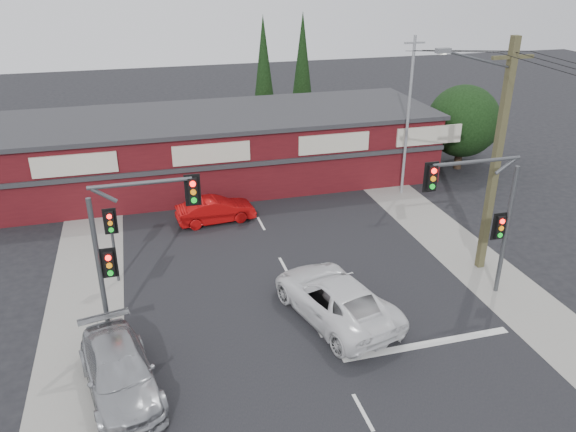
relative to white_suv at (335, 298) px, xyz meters
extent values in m
plane|color=black|center=(-0.88, -1.06, -0.83)|extent=(120.00, 120.00, 0.00)
cube|color=black|center=(-0.88, 3.94, -0.82)|extent=(14.00, 70.00, 0.01)
cube|color=gray|center=(-9.38, 3.94, -0.82)|extent=(3.00, 70.00, 0.02)
cube|color=gray|center=(7.62, 3.94, -0.82)|extent=(3.00, 70.00, 0.02)
cube|color=silver|center=(2.62, -2.56, -0.81)|extent=(6.50, 0.35, 0.01)
imported|color=white|center=(0.00, 0.00, 0.00)|extent=(4.15, 6.46, 1.66)
imported|color=#A6A8AC|center=(-7.96, -2.13, -0.09)|extent=(3.01, 5.37, 1.47)
imported|color=#AD0A0A|center=(-3.11, 9.82, -0.16)|extent=(4.20, 1.83, 1.34)
cube|color=silver|center=(-0.88, -5.07, -0.81)|extent=(0.12, 1.60, 0.01)
cube|color=silver|center=(-0.88, -0.40, -0.81)|extent=(0.12, 1.60, 0.01)
cube|color=silver|center=(-0.88, 4.26, -0.81)|extent=(0.12, 1.60, 0.01)
cube|color=silver|center=(-0.88, 8.92, -0.81)|extent=(0.12, 1.60, 0.01)
cube|color=silver|center=(-0.88, 13.59, -0.81)|extent=(0.12, 1.60, 0.01)
cube|color=silver|center=(-0.88, 18.25, -0.81)|extent=(0.12, 1.60, 0.01)
cube|color=silver|center=(-0.88, 22.92, -0.81)|extent=(0.12, 1.60, 0.01)
cube|color=#450D12|center=(-1.88, 15.94, 1.17)|extent=(26.00, 8.00, 4.00)
cube|color=#2D2D30|center=(-1.88, 15.94, 3.27)|extent=(26.40, 8.40, 0.25)
cube|color=beige|center=(-9.88, 11.89, 2.27)|extent=(4.20, 0.12, 1.10)
cube|color=beige|center=(-2.88, 11.89, 2.27)|extent=(4.20, 0.12, 1.10)
cube|color=beige|center=(4.12, 11.89, 2.27)|extent=(4.20, 0.12, 1.10)
cube|color=beige|center=(10.12, 11.89, 2.27)|extent=(4.20, 0.12, 1.10)
cube|color=#2D2D30|center=(-1.88, 11.84, 1.47)|extent=(26.00, 0.15, 0.25)
cylinder|color=#2D2116|center=(13.62, 13.94, 0.07)|extent=(0.50, 0.50, 1.80)
sphere|color=black|center=(13.62, 13.94, 2.37)|extent=(4.60, 4.60, 4.60)
sphere|color=black|center=(15.12, 14.94, 1.67)|extent=(3.40, 3.40, 3.40)
sphere|color=black|center=(12.32, 15.34, 1.47)|extent=(2.80, 2.80, 2.80)
cylinder|color=#2D2116|center=(2.62, 22.94, 0.17)|extent=(0.24, 0.24, 2.00)
cone|color=black|center=(2.62, 22.94, 4.67)|extent=(1.80, 1.80, 7.50)
cylinder|color=#2D2116|center=(6.12, 24.94, 0.17)|extent=(0.24, 0.24, 2.00)
cone|color=black|center=(6.12, 24.94, 4.67)|extent=(1.80, 1.80, 7.50)
cylinder|color=#47494C|center=(-8.38, 0.94, 1.92)|extent=(0.18, 0.18, 5.50)
cylinder|color=#47494C|center=(-6.68, 0.94, 5.02)|extent=(3.40, 0.14, 0.14)
cylinder|color=#47494C|center=(-7.87, 0.94, 4.72)|extent=(0.82, 0.14, 0.63)
cube|color=black|center=(-4.98, 0.94, 4.57)|extent=(0.32, 0.22, 0.95)
cube|color=black|center=(-4.98, 1.01, 4.57)|extent=(0.55, 0.04, 1.15)
cylinder|color=#FF0C07|center=(-4.98, 0.81, 4.87)|extent=(0.20, 0.06, 0.20)
cylinder|color=orange|center=(-4.98, 0.81, 4.57)|extent=(0.20, 0.06, 0.20)
cylinder|color=#0CE526|center=(-4.98, 0.81, 4.27)|extent=(0.20, 0.06, 0.20)
cube|color=black|center=(-8.03, 0.94, 2.17)|extent=(0.32, 0.22, 0.95)
cube|color=black|center=(-8.03, 1.01, 2.17)|extent=(0.55, 0.04, 1.15)
cylinder|color=#FF0C07|center=(-8.03, 0.81, 2.47)|extent=(0.20, 0.06, 0.20)
cylinder|color=orange|center=(-8.03, 0.81, 2.17)|extent=(0.20, 0.06, 0.20)
cylinder|color=#0CE526|center=(-8.03, 0.81, 1.87)|extent=(0.20, 0.06, 0.20)
cylinder|color=#47494C|center=(7.12, -0.06, 1.92)|extent=(0.18, 0.18, 5.50)
cylinder|color=#47494C|center=(5.32, -0.06, 5.02)|extent=(3.60, 0.14, 0.14)
cylinder|color=#47494C|center=(6.58, -0.06, 4.72)|extent=(0.82, 0.14, 0.63)
cube|color=black|center=(3.52, -0.06, 4.57)|extent=(0.32, 0.22, 0.95)
cube|color=black|center=(3.52, 0.01, 4.57)|extent=(0.55, 0.04, 1.15)
cylinder|color=#FF0C07|center=(3.52, -0.19, 4.87)|extent=(0.20, 0.06, 0.20)
cylinder|color=orange|center=(3.52, -0.19, 4.57)|extent=(0.20, 0.06, 0.20)
cylinder|color=#0CE526|center=(3.52, -0.19, 4.27)|extent=(0.20, 0.06, 0.20)
cube|color=black|center=(6.77, -0.06, 2.17)|extent=(0.32, 0.22, 0.95)
cube|color=black|center=(6.77, 0.01, 2.17)|extent=(0.55, 0.04, 1.15)
cylinder|color=#FF0C07|center=(6.77, -0.19, 2.47)|extent=(0.20, 0.06, 0.20)
cylinder|color=orange|center=(6.77, -0.19, 2.17)|extent=(0.20, 0.06, 0.20)
cylinder|color=#0CE526|center=(6.77, -0.19, 1.87)|extent=(0.20, 0.06, 0.20)
cylinder|color=#47494C|center=(-8.08, 4.94, 0.67)|extent=(0.12, 0.12, 3.00)
cube|color=black|center=(-8.08, 4.94, 1.97)|extent=(0.32, 0.22, 0.95)
cube|color=black|center=(-8.08, 5.01, 1.97)|extent=(0.55, 0.04, 1.15)
cylinder|color=#FF0C07|center=(-8.08, 4.81, 2.27)|extent=(0.20, 0.06, 0.20)
cylinder|color=orange|center=(-8.08, 4.81, 1.97)|extent=(0.20, 0.06, 0.20)
cylinder|color=#0CE526|center=(-8.08, 4.81, 1.67)|extent=(0.20, 0.06, 0.20)
cube|color=brown|center=(7.62, 1.94, 4.17)|extent=(0.30, 0.30, 10.00)
cube|color=brown|center=(7.62, 1.94, 8.37)|extent=(1.80, 0.14, 0.14)
cylinder|color=#47494C|center=(6.02, 1.79, 8.37)|extent=(3.23, 0.39, 0.89)
cube|color=slate|center=(4.42, 1.64, 8.77)|extent=(0.55, 0.25, 0.18)
cylinder|color=silver|center=(4.42, 1.64, 8.67)|extent=(0.28, 0.28, 0.05)
cylinder|color=gray|center=(8.12, 10.94, 3.67)|extent=(0.16, 0.16, 9.00)
cube|color=gray|center=(8.12, 10.94, 7.77)|extent=(1.20, 0.10, 0.10)
cylinder|color=black|center=(7.27, 6.44, 7.97)|extent=(0.73, 9.01, 1.22)
cylinder|color=black|center=(7.87, 6.44, 7.97)|extent=(0.52, 9.00, 1.22)
cylinder|color=black|center=(8.46, 6.44, 7.97)|extent=(0.31, 9.00, 1.22)
camera|label=1|loc=(-6.55, -17.09, 11.73)|focal=35.00mm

